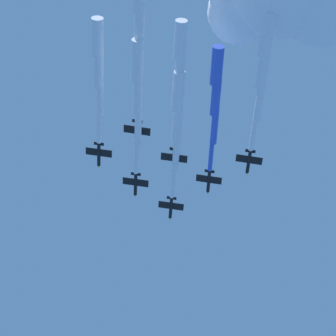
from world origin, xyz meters
name	(u,v)px	position (x,y,z in m)	size (l,w,h in m)	color
jet_lead	(177,124)	(5.82, 16.73, 175.68)	(27.15, 51.57, 3.95)	black
jet_port_inner	(137,95)	(20.93, 20.32, 175.27)	(27.66, 51.62, 4.00)	black
jet_starboard_inner	(215,98)	(-0.83, 28.74, 178.32)	(27.26, 49.10, 4.10)	black
jet_port_mid	(179,73)	(13.19, 31.83, 176.24)	(26.10, 48.35, 4.00)	black
jet_starboard_mid	(98,70)	(34.13, 21.30, 177.55)	(25.24, 47.65, 3.96)	black
jet_port_outer	(262,71)	(-7.93, 43.43, 176.86)	(26.71, 50.72, 4.05)	black
jet_starboard_outer	(139,28)	(29.70, 38.95, 176.59)	(28.76, 53.82, 4.10)	black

